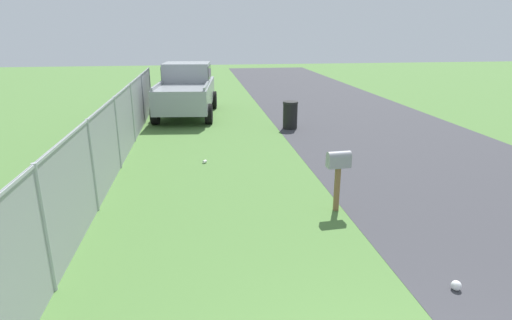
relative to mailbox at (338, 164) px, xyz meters
name	(u,v)px	position (x,y,z in m)	size (l,w,h in m)	color
road_asphalt	(478,189)	(0.65, -3.54, -0.96)	(60.00, 6.76, 0.01)	#38383D
mailbox	(338,164)	(0.00, 0.00, 0.00)	(0.24, 0.47, 1.22)	brown
pickup_truck	(187,88)	(10.07, 3.09, 0.14)	(5.00, 2.64, 2.09)	#93999E
trash_bin	(290,115)	(7.01, -0.61, -0.47)	(0.54, 0.54, 0.98)	black
fence_section	(117,130)	(3.31, 4.69, 0.03)	(16.03, 0.07, 1.85)	#9EA3A8
litter_bag_far_scatter	(456,285)	(-2.77, -0.81, -0.90)	(0.14, 0.14, 0.14)	silver
litter_cup_by_mailbox	(205,162)	(3.40, 2.52, -0.93)	(0.08, 0.08, 0.10)	white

